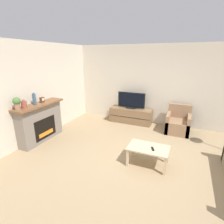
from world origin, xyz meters
TOP-DOWN VIEW (x-y plane):
  - ground_plane at (0.00, 0.00)m, footprint 24.00×24.00m
  - wall_back at (0.00, 2.60)m, footprint 12.00×0.06m
  - wall_left at (-2.94, 0.00)m, footprint 0.06×12.00m
  - fireplace at (-2.74, -0.05)m, footprint 0.46×1.49m
  - mantel_vase_left at (-2.72, -0.50)m, footprint 0.14×0.14m
  - mantel_vase_centre_left at (-2.72, -0.17)m, footprint 0.09×0.09m
  - mantel_clock at (-2.72, 0.09)m, footprint 0.08×0.11m
  - potted_plant at (-2.72, -0.69)m, footprint 0.18×0.18m
  - tv_stand at (-0.82, 2.29)m, footprint 1.49×0.48m
  - tv at (-0.82, 2.29)m, footprint 0.97×0.18m
  - armchair at (0.81, 2.10)m, footprint 0.70×0.76m
  - coffee_table at (0.32, -0.05)m, footprint 0.87×0.54m
  - remote at (0.42, -0.09)m, footprint 0.09×0.15m

SIDE VIEW (x-z plane):
  - ground_plane at x=0.00m, z-range 0.00..0.00m
  - tv_stand at x=-0.82m, z-range 0.00..0.53m
  - armchair at x=0.81m, z-range -0.14..0.70m
  - coffee_table at x=0.32m, z-range 0.15..0.58m
  - remote at x=0.42m, z-range 0.43..0.45m
  - fireplace at x=-2.74m, z-range 0.01..1.09m
  - tv at x=-0.82m, z-range 0.51..1.09m
  - mantel_clock at x=-2.72m, z-range 1.08..1.23m
  - mantel_vase_left at x=-2.72m, z-range 1.07..1.29m
  - mantel_vase_centre_left at x=-2.72m, z-range 1.07..1.40m
  - potted_plant at x=-2.72m, z-range 1.11..1.42m
  - wall_back at x=0.00m, z-range 0.00..2.70m
  - wall_left at x=-2.94m, z-range 0.00..2.70m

